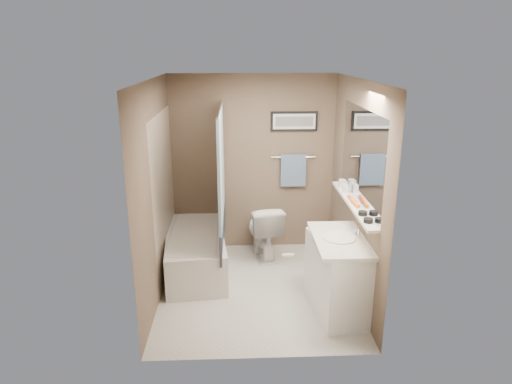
{
  "coord_description": "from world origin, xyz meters",
  "views": [
    {
      "loc": [
        -0.21,
        -4.76,
        2.71
      ],
      "look_at": [
        0.0,
        0.15,
        1.15
      ],
      "focal_mm": 32.0,
      "sensor_mm": 36.0,
      "label": 1
    }
  ],
  "objects_px": {
    "toilet": "(263,230)",
    "candle_bowl_far": "(363,213)",
    "bathtub": "(195,252)",
    "candle_bowl_near": "(368,220)",
    "hair_brush_front": "(355,203)",
    "glass_jar": "(342,184)",
    "soap_bottle": "(346,186)",
    "vanity": "(339,277)",
    "hair_brush_back": "(352,199)"
  },
  "relations": [
    {
      "from": "glass_jar",
      "to": "candle_bowl_far",
      "type": "bearing_deg",
      "value": -90.0
    },
    {
      "from": "toilet",
      "to": "candle_bowl_far",
      "type": "xyz_separation_m",
      "value": [
        0.91,
        -1.45,
        0.76
      ]
    },
    {
      "from": "candle_bowl_near",
      "to": "glass_jar",
      "type": "height_order",
      "value": "glass_jar"
    },
    {
      "from": "bathtub",
      "to": "candle_bowl_near",
      "type": "relative_size",
      "value": 16.67
    },
    {
      "from": "candle_bowl_near",
      "to": "soap_bottle",
      "type": "height_order",
      "value": "soap_bottle"
    },
    {
      "from": "bathtub",
      "to": "hair_brush_front",
      "type": "xyz_separation_m",
      "value": [
        1.79,
        -0.75,
        0.89
      ]
    },
    {
      "from": "toilet",
      "to": "soap_bottle",
      "type": "bearing_deg",
      "value": 132.16
    },
    {
      "from": "glass_jar",
      "to": "soap_bottle",
      "type": "relative_size",
      "value": 0.73
    },
    {
      "from": "candle_bowl_near",
      "to": "soap_bottle",
      "type": "relative_size",
      "value": 0.65
    },
    {
      "from": "candle_bowl_far",
      "to": "glass_jar",
      "type": "xyz_separation_m",
      "value": [
        0.0,
        0.94,
        0.03
      ]
    },
    {
      "from": "toilet",
      "to": "glass_jar",
      "type": "relative_size",
      "value": 7.45
    },
    {
      "from": "hair_brush_back",
      "to": "hair_brush_front",
      "type": "bearing_deg",
      "value": -90.0
    },
    {
      "from": "candle_bowl_near",
      "to": "hair_brush_back",
      "type": "bearing_deg",
      "value": 90.0
    },
    {
      "from": "vanity",
      "to": "glass_jar",
      "type": "xyz_separation_m",
      "value": [
        0.19,
        0.87,
        0.77
      ]
    },
    {
      "from": "candle_bowl_far",
      "to": "glass_jar",
      "type": "height_order",
      "value": "glass_jar"
    },
    {
      "from": "toilet",
      "to": "vanity",
      "type": "distance_m",
      "value": 1.56
    },
    {
      "from": "toilet",
      "to": "vanity",
      "type": "bearing_deg",
      "value": 107.17
    },
    {
      "from": "vanity",
      "to": "hair_brush_back",
      "type": "xyz_separation_m",
      "value": [
        0.19,
        0.37,
        0.74
      ]
    },
    {
      "from": "hair_brush_front",
      "to": "candle_bowl_far",
      "type": "bearing_deg",
      "value": -90.0
    },
    {
      "from": "bathtub",
      "to": "toilet",
      "type": "distance_m",
      "value": 0.97
    },
    {
      "from": "bathtub",
      "to": "candle_bowl_near",
      "type": "height_order",
      "value": "candle_bowl_near"
    },
    {
      "from": "hair_brush_front",
      "to": "soap_bottle",
      "type": "bearing_deg",
      "value": 90.0
    },
    {
      "from": "candle_bowl_near",
      "to": "soap_bottle",
      "type": "xyz_separation_m",
      "value": [
        0.0,
        0.95,
        0.05
      ]
    },
    {
      "from": "bathtub",
      "to": "glass_jar",
      "type": "xyz_separation_m",
      "value": [
        1.79,
        -0.12,
        0.92
      ]
    },
    {
      "from": "candle_bowl_far",
      "to": "toilet",
      "type": "bearing_deg",
      "value": 121.96
    },
    {
      "from": "bathtub",
      "to": "soap_bottle",
      "type": "distance_m",
      "value": 2.04
    },
    {
      "from": "glass_jar",
      "to": "soap_bottle",
      "type": "distance_m",
      "value": 0.18
    },
    {
      "from": "candle_bowl_far",
      "to": "vanity",
      "type": "bearing_deg",
      "value": 160.15
    },
    {
      "from": "bathtub",
      "to": "candle_bowl_far",
      "type": "xyz_separation_m",
      "value": [
        1.79,
        -1.06,
        0.89
      ]
    },
    {
      "from": "glass_jar",
      "to": "candle_bowl_near",
      "type": "bearing_deg",
      "value": -90.0
    },
    {
      "from": "vanity",
      "to": "glass_jar",
      "type": "relative_size",
      "value": 9.0
    },
    {
      "from": "vanity",
      "to": "candle_bowl_far",
      "type": "distance_m",
      "value": 0.76
    },
    {
      "from": "hair_brush_front",
      "to": "soap_bottle",
      "type": "height_order",
      "value": "soap_bottle"
    },
    {
      "from": "toilet",
      "to": "hair_brush_front",
      "type": "relative_size",
      "value": 3.39
    },
    {
      "from": "hair_brush_back",
      "to": "glass_jar",
      "type": "height_order",
      "value": "glass_jar"
    },
    {
      "from": "toilet",
      "to": "glass_jar",
      "type": "distance_m",
      "value": 1.31
    },
    {
      "from": "bathtub",
      "to": "candle_bowl_near",
      "type": "xyz_separation_m",
      "value": [
        1.79,
        -1.25,
        0.89
      ]
    },
    {
      "from": "vanity",
      "to": "glass_jar",
      "type": "bearing_deg",
      "value": 70.83
    },
    {
      "from": "hair_brush_front",
      "to": "glass_jar",
      "type": "distance_m",
      "value": 0.64
    },
    {
      "from": "toilet",
      "to": "candle_bowl_near",
      "type": "bearing_deg",
      "value": 108.45
    },
    {
      "from": "candle_bowl_near",
      "to": "candle_bowl_far",
      "type": "relative_size",
      "value": 1.0
    },
    {
      "from": "soap_bottle",
      "to": "candle_bowl_near",
      "type": "bearing_deg",
      "value": -90.0
    },
    {
      "from": "hair_brush_back",
      "to": "soap_bottle",
      "type": "height_order",
      "value": "soap_bottle"
    },
    {
      "from": "toilet",
      "to": "vanity",
      "type": "xyz_separation_m",
      "value": [
        0.72,
        -1.38,
        0.03
      ]
    },
    {
      "from": "candle_bowl_near",
      "to": "hair_brush_front",
      "type": "height_order",
      "value": "hair_brush_front"
    },
    {
      "from": "vanity",
      "to": "candle_bowl_near",
      "type": "xyz_separation_m",
      "value": [
        0.19,
        -0.26,
        0.73
      ]
    },
    {
      "from": "hair_brush_back",
      "to": "bathtub",
      "type": "bearing_deg",
      "value": 160.7
    },
    {
      "from": "candle_bowl_far",
      "to": "hair_brush_back",
      "type": "distance_m",
      "value": 0.43
    },
    {
      "from": "vanity",
      "to": "hair_brush_back",
      "type": "distance_m",
      "value": 0.84
    },
    {
      "from": "toilet",
      "to": "candle_bowl_near",
      "type": "xyz_separation_m",
      "value": [
        0.91,
        -1.65,
        0.76
      ]
    }
  ]
}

